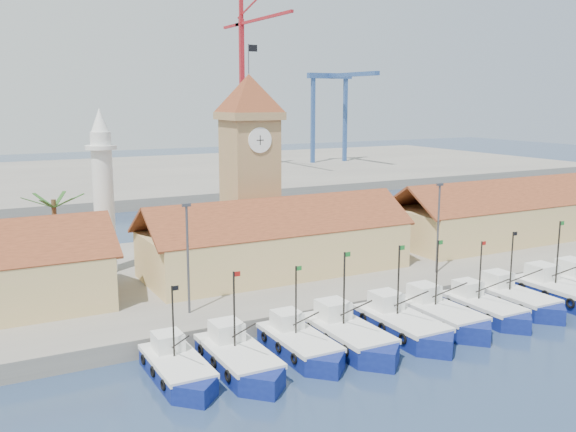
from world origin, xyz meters
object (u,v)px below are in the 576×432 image
boat_0 (179,371)px  minaret (103,191)px  clock_tower (250,163)px  boat_5 (442,317)px

boat_0 → minaret: size_ratio=0.55×
clock_tower → minaret: size_ratio=1.39×
minaret → boat_0: bearing=-92.1°
boat_0 → minaret: bearing=87.9°
boat_0 → clock_tower: clock_tower is taller
boat_0 → minaret: minaret is taller
boat_0 → boat_5: boat_5 is taller
clock_tower → boat_0: bearing=-125.0°
boat_5 → boat_0: bearing=179.2°
boat_0 → clock_tower: bearing=55.0°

